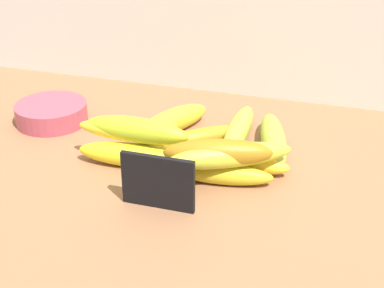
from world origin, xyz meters
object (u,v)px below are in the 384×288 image
Objects in this scene: banana_3 at (243,162)px; banana_11 at (218,153)px; banana_8 at (273,140)px; fruit_bowl at (52,113)px; chalkboard_sign at (158,184)px; banana_10 at (127,132)px; banana_6 at (224,174)px; banana_5 at (157,140)px; banana_1 at (133,155)px; banana_12 at (137,130)px; banana_9 at (230,156)px; banana_0 at (198,138)px; banana_7 at (238,130)px; banana_2 at (174,120)px; banana_4 at (182,169)px.

banana_11 is (-2.92, -4.76, 3.67)cm from banana_3.
fruit_bowl is at bearing -178.82° from banana_8.
banana_10 is (-9.32, 11.00, 1.81)cm from chalkboard_sign.
banana_5 is at bearing 153.20° from banana_6.
banana_6 is (15.76, -0.91, -0.40)cm from banana_1.
banana_12 is at bearing 172.03° from banana_6.
fruit_bowl is 39.75cm from banana_3.
banana_5 is 16.45cm from banana_9.
banana_0 is 7.63cm from banana_7.
banana_1 is at bearing 129.31° from chalkboard_sign.
banana_2 is (-5.90, 24.39, -1.68)cm from chalkboard_sign.
banana_4 is 10.14cm from banana_5.
banana_6 is at bearing -3.31° from banana_1.
chalkboard_sign is 0.56× the size of banana_7.
fruit_bowl is at bearing 155.35° from banana_12.
banana_2 is at bearing 131.36° from banana_6.
banana_3 is 0.77× the size of banana_9.
banana_6 is (7.59, 9.06, -2.23)cm from chalkboard_sign.
banana_8 is at bearing 64.09° from banana_11.
banana_7 is at bearing 33.62° from banana_5.
banana_6 is 0.86× the size of banana_12.
banana_8 is at bearing -7.00° from banana_2.
chalkboard_sign reaches higher than banana_11.
banana_12 is (21.74, -9.98, 4.27)cm from fruit_bowl.
banana_7 is (35.83, 3.14, 0.07)cm from fruit_bowl.
banana_4 reaches higher than banana_0.
banana_11 reaches higher than banana_9.
banana_3 is 0.91× the size of banana_4.
banana_0 is 0.97× the size of banana_1.
banana_9 is at bearing -82.19° from banana_7.
banana_3 is (9.33, -6.24, 0.10)cm from banana_0.
banana_2 is 0.98× the size of banana_5.
banana_12 reaches higher than banana_9.
banana_0 is 1.09× the size of banana_4.
banana_0 is 12.91cm from banana_1.
chalkboard_sign is 13.01cm from banana_1.
banana_8 is (12.21, 13.39, 0.38)cm from banana_4.
banana_1 is 18.03cm from banana_3.
banana_9 is at bearing 47.01° from chalkboard_sign.
banana_5 reaches higher than banana_6.
banana_2 is at bearing 75.66° from banana_10.
banana_0 is at bearing 47.32° from banana_12.
banana_6 is at bearing -48.64° from banana_2.
banana_2 reaches higher than banana_6.
banana_10 is at bearing -153.65° from banana_8.
banana_5 is (-6.35, -3.81, 0.51)cm from banana_0.
banana_10 is (-17.74, 1.97, 0.54)cm from banana_9.
banana_10 is 1.03× the size of banana_11.
banana_7 reaches higher than banana_0.
banana_0 is 1.16× the size of banana_2.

